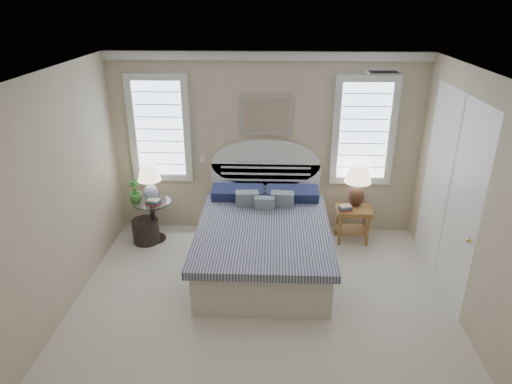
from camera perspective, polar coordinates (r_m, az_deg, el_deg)
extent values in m
cube|color=silver|center=(5.19, 0.49, -17.45)|extent=(4.50, 5.00, 0.01)
cube|color=white|center=(3.98, 0.63, 13.36)|extent=(4.50, 5.00, 0.01)
cube|color=tan|center=(6.74, 1.25, 5.76)|extent=(4.50, 0.02, 2.70)
cube|color=tan|center=(5.02, -26.12, -3.21)|extent=(0.02, 5.00, 2.70)
cube|color=tan|center=(4.91, 27.90, -4.15)|extent=(0.02, 5.00, 2.70)
cube|color=silver|center=(6.43, 1.35, 16.68)|extent=(4.50, 0.08, 0.12)
cube|color=#B2B2B2|center=(4.89, 15.58, 14.20)|extent=(0.30, 0.20, 0.02)
cube|color=silver|center=(6.87, -6.73, 4.20)|extent=(0.08, 0.01, 0.12)
cube|color=#C9E2FF|center=(6.85, -11.92, 7.75)|extent=(0.90, 0.06, 1.60)
cube|color=#C9E2FF|center=(6.77, 13.30, 7.43)|extent=(0.90, 0.06, 1.60)
cube|color=silver|center=(6.57, 1.28, 9.56)|extent=(0.74, 0.04, 0.58)
cube|color=white|center=(5.96, 22.92, -0.15)|extent=(0.02, 1.80, 2.40)
cube|color=beige|center=(6.11, 0.92, -7.29)|extent=(1.60, 2.10, 0.55)
cube|color=navy|center=(5.91, 0.93, -4.91)|extent=(1.72, 2.15, 0.10)
cube|color=white|center=(6.97, 1.18, -0.67)|extent=(1.62, 0.08, 1.10)
cube|color=#1D274A|center=(6.66, -2.30, -0.18)|extent=(0.75, 0.31, 0.23)
cube|color=#1D274A|center=(6.65, 4.59, -0.29)|extent=(0.75, 0.31, 0.23)
cube|color=#36587A|center=(6.45, -1.13, -1.18)|extent=(0.33, 0.20, 0.34)
cube|color=#36587A|center=(6.44, 3.32, -1.26)|extent=(0.33, 0.20, 0.34)
cube|color=#36587A|center=(6.36, 1.07, -1.76)|extent=(0.28, 0.14, 0.29)
cylinder|color=black|center=(7.09, -12.45, -5.66)|extent=(0.32, 0.32, 0.03)
cylinder|color=black|center=(6.95, -12.66, -3.61)|extent=(0.08, 0.08, 0.60)
cylinder|color=silver|center=(6.82, -12.89, -1.21)|extent=(0.56, 0.56, 0.02)
cube|color=brown|center=(6.83, 12.10, -2.21)|extent=(0.50, 0.40, 0.06)
cube|color=brown|center=(6.97, 11.88, -4.59)|extent=(0.44, 0.34, 0.03)
cube|color=brown|center=(6.78, 10.44, -4.76)|extent=(0.04, 0.04, 0.47)
cube|color=brown|center=(7.05, 10.13, -3.61)|extent=(0.04, 0.04, 0.47)
cube|color=brown|center=(6.85, 13.76, -4.77)|extent=(0.04, 0.04, 0.47)
cube|color=brown|center=(7.11, 13.33, -3.63)|extent=(0.04, 0.04, 0.47)
cylinder|color=black|center=(6.98, -13.59, -4.75)|extent=(0.50, 0.50, 0.35)
cylinder|color=silver|center=(6.85, -12.92, -0.88)|extent=(0.14, 0.14, 0.03)
ellipsoid|color=silver|center=(6.81, -13.00, -0.06)|extent=(0.26, 0.26, 0.26)
cylinder|color=gold|center=(6.75, -13.12, 1.17)|extent=(0.03, 0.03, 0.09)
cylinder|color=black|center=(6.93, 12.32, -1.43)|extent=(0.13, 0.13, 0.03)
ellipsoid|color=black|center=(6.88, 12.41, -0.49)|extent=(0.24, 0.24, 0.30)
cylinder|color=gold|center=(6.81, 12.54, 0.93)|extent=(0.03, 0.03, 0.11)
imported|color=#346C2B|center=(6.77, -14.92, 0.08)|extent=(0.21, 0.21, 0.35)
cube|color=#A03328|center=(6.70, -12.69, -1.42)|extent=(0.23, 0.19, 0.03)
cube|color=navy|center=(6.69, -12.71, -1.22)|extent=(0.21, 0.18, 0.03)
cube|color=#BFB99D|center=(6.68, -12.73, -1.01)|extent=(0.20, 0.17, 0.03)
cube|color=#A03328|center=(6.72, 11.08, -2.14)|extent=(0.21, 0.17, 0.02)
cube|color=navy|center=(6.71, 11.10, -1.95)|extent=(0.20, 0.16, 0.02)
cube|color=#BFB99D|center=(6.70, 11.12, -1.75)|extent=(0.19, 0.15, 0.02)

